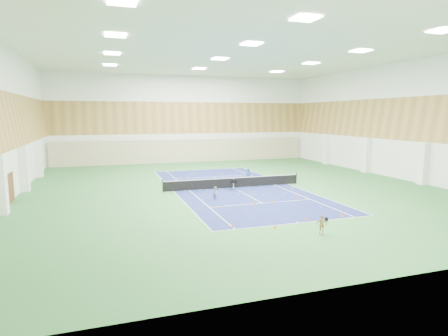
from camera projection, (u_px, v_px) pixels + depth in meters
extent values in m
plane|color=#2E6B33|center=(233.00, 188.00, 33.99)|extent=(40.00, 40.00, 0.00)
cube|color=navy|center=(233.00, 188.00, 33.98)|extent=(10.97, 23.77, 0.01)
cube|color=#C6B793|center=(186.00, 151.00, 52.35)|extent=(35.40, 0.16, 3.20)
cube|color=#593319|center=(11.00, 188.00, 28.30)|extent=(0.08, 1.80, 2.20)
imported|color=#204695|center=(248.00, 177.00, 34.95)|extent=(0.65, 0.47, 1.64)
imported|color=gray|center=(216.00, 193.00, 29.22)|extent=(0.62, 0.57, 1.02)
imported|color=tan|center=(322.00, 225.00, 20.54)|extent=(0.70, 0.40, 1.13)
cone|color=#E8410C|center=(222.00, 206.00, 26.66)|extent=(0.18, 0.18, 0.19)
cone|color=orange|center=(255.00, 203.00, 27.64)|extent=(0.17, 0.17, 0.19)
cone|color=#DB620B|center=(272.00, 201.00, 28.11)|extent=(0.19, 0.19, 0.21)
cone|color=#F0490C|center=(297.00, 198.00, 29.42)|extent=(0.18, 0.18, 0.20)
cone|color=#F3610C|center=(232.00, 226.00, 21.92)|extent=(0.17, 0.17, 0.19)
cone|color=#FF600D|center=(275.00, 227.00, 21.73)|extent=(0.18, 0.18, 0.20)
cone|color=#FC630D|center=(307.00, 218.00, 23.54)|extent=(0.21, 0.21, 0.23)
cone|color=#DF620B|center=(342.00, 215.00, 24.29)|extent=(0.23, 0.23, 0.25)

